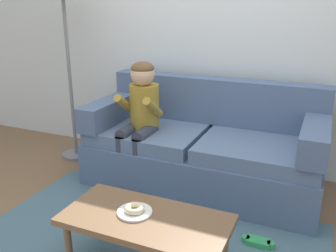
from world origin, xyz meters
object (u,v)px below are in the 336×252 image
at_px(couch, 204,149).
at_px(donut, 135,208).
at_px(coffee_table, 146,224).
at_px(toy_controller, 258,243).
at_px(person_child, 140,112).

xyz_separation_m(couch, donut, (-0.01, -1.26, 0.09)).
bearing_deg(donut, coffee_table, -7.94).
bearing_deg(toy_controller, person_child, 172.81).
bearing_deg(coffee_table, couch, 92.93).
distance_m(coffee_table, person_child, 1.26).
bearing_deg(coffee_table, toy_controller, 43.11).
xyz_separation_m(couch, person_child, (-0.52, -0.20, 0.33)).
height_order(donut, toy_controller, donut).
height_order(person_child, donut, person_child).
distance_m(person_child, toy_controller, 1.43).
xyz_separation_m(coffee_table, person_child, (-0.59, 1.07, 0.32)).
height_order(couch, donut, couch).
distance_m(coffee_table, toy_controller, 0.85).
bearing_deg(toy_controller, couch, 148.37).
relative_size(coffee_table, toy_controller, 4.36).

